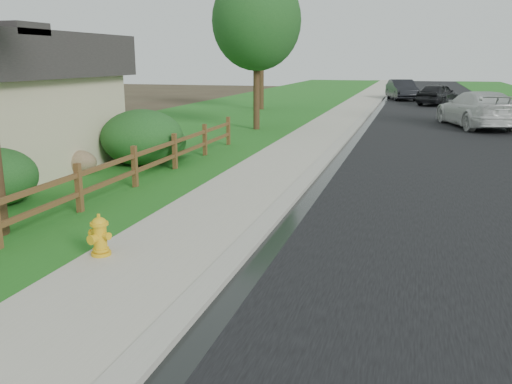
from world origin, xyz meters
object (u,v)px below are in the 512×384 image
(ranch_fence, at_px, (109,174))
(fire_hydrant, at_px, (100,236))
(dark_car_mid, at_px, (438,94))
(white_suv, at_px, (477,109))

(ranch_fence, distance_m, fire_hydrant, 3.96)
(fire_hydrant, height_order, dark_car_mid, dark_car_mid)
(fire_hydrant, height_order, white_suv, white_suv)
(ranch_fence, height_order, fire_hydrant, ranch_fence)
(white_suv, relative_size, dark_car_mid, 1.33)
(ranch_fence, xyz_separation_m, white_suv, (9.54, 17.14, 0.26))
(ranch_fence, distance_m, white_suv, 19.61)
(fire_hydrant, bearing_deg, ranch_fence, 118.65)
(ranch_fence, bearing_deg, dark_car_mid, 74.72)
(ranch_fence, height_order, white_suv, white_suv)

